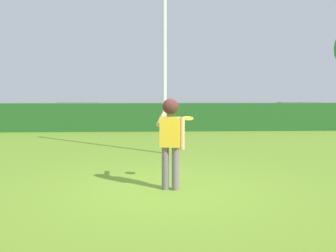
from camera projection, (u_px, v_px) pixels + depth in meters
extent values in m
plane|color=olive|center=(163.00, 190.00, 7.42)|extent=(60.00, 60.00, 0.00)
cylinder|color=slate|center=(165.00, 168.00, 7.44)|extent=(0.14, 0.14, 0.84)
cylinder|color=slate|center=(175.00, 169.00, 7.40)|extent=(0.14, 0.14, 0.84)
cube|color=yellow|center=(170.00, 132.00, 7.35)|extent=(0.42, 0.31, 0.58)
cylinder|color=tan|center=(162.00, 118.00, 7.65)|extent=(0.25, 0.62, 0.30)
cylinder|color=tan|center=(182.00, 133.00, 7.30)|extent=(0.09, 0.09, 0.62)
sphere|color=tan|center=(170.00, 108.00, 7.31)|extent=(0.22, 0.22, 0.22)
sphere|color=#4D2520|center=(170.00, 107.00, 7.30)|extent=(0.31, 0.31, 0.31)
cylinder|color=yellow|center=(188.00, 118.00, 7.81)|extent=(0.24, 0.24, 0.07)
cylinder|color=silver|center=(165.00, 66.00, 11.46)|extent=(0.12, 0.12, 5.31)
cube|color=#225721|center=(155.00, 117.00, 18.05)|extent=(28.37, 0.90, 1.30)
cube|color=#B21E1E|center=(78.00, 116.00, 19.94)|extent=(4.47, 2.60, 0.55)
cube|color=#2D333D|center=(78.00, 107.00, 19.90)|extent=(2.49, 2.02, 0.40)
cylinder|color=black|center=(105.00, 119.00, 21.18)|extent=(0.61, 0.23, 0.60)
cylinder|color=black|center=(108.00, 122.00, 19.55)|extent=(0.61, 0.23, 0.60)
cylinder|color=black|center=(49.00, 120.00, 20.39)|extent=(0.61, 0.23, 0.60)
cylinder|color=black|center=(48.00, 123.00, 18.76)|extent=(0.61, 0.23, 0.60)
cube|color=#263FA5|center=(302.00, 115.00, 20.46)|extent=(4.27, 1.88, 0.55)
cube|color=#2D333D|center=(302.00, 106.00, 20.41)|extent=(2.26, 1.66, 0.40)
cylinder|color=black|center=(322.00, 119.00, 21.34)|extent=(0.60, 0.13, 0.60)
cylinder|color=black|center=(336.00, 122.00, 19.64)|extent=(0.60, 0.13, 0.60)
cylinder|color=black|center=(270.00, 119.00, 21.33)|extent=(0.60, 0.13, 0.60)
cylinder|color=black|center=(279.00, 122.00, 19.63)|extent=(0.60, 0.13, 0.60)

